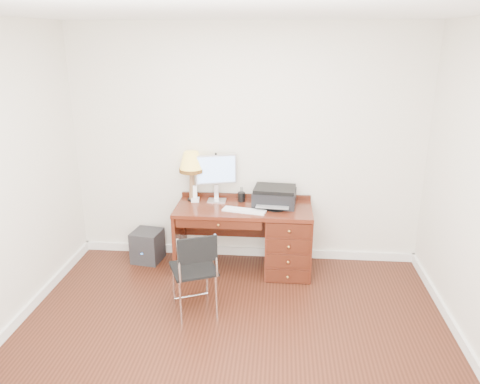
# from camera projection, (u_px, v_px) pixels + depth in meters

# --- Properties ---
(ground) EXTENTS (4.00, 4.00, 0.00)m
(ground) POSITION_uv_depth(u_px,v_px,m) (231.00, 343.00, 4.06)
(ground) COLOR black
(ground) RESTS_ON ground
(room_shell) EXTENTS (4.00, 4.00, 4.00)m
(room_shell) POSITION_uv_depth(u_px,v_px,m) (237.00, 300.00, 4.64)
(room_shell) COLOR silver
(room_shell) RESTS_ON ground
(desk) EXTENTS (1.50, 0.67, 0.75)m
(desk) POSITION_uv_depth(u_px,v_px,m) (272.00, 236.00, 5.23)
(desk) COLOR #541E11
(desk) RESTS_ON ground
(monitor) EXTENTS (0.46, 0.21, 0.54)m
(monitor) POSITION_uv_depth(u_px,v_px,m) (217.00, 172.00, 5.25)
(monitor) COLOR silver
(monitor) RESTS_ON desk
(keyboard) EXTENTS (0.48, 0.23, 0.02)m
(keyboard) POSITION_uv_depth(u_px,v_px,m) (244.00, 211.00, 5.02)
(keyboard) COLOR white
(keyboard) RESTS_ON desk
(mouse_pad) EXTENTS (0.22, 0.22, 0.04)m
(mouse_pad) POSITION_uv_depth(u_px,v_px,m) (276.00, 208.00, 5.09)
(mouse_pad) COLOR black
(mouse_pad) RESTS_ON desk
(printer) EXTENTS (0.50, 0.40, 0.21)m
(printer) POSITION_uv_depth(u_px,v_px,m) (275.00, 196.00, 5.18)
(printer) COLOR black
(printer) RESTS_ON desk
(leg_lamp) EXTENTS (0.28, 0.28, 0.57)m
(leg_lamp) POSITION_uv_depth(u_px,v_px,m) (191.00, 165.00, 5.23)
(leg_lamp) COLOR black
(leg_lamp) RESTS_ON desk
(phone) EXTENTS (0.10, 0.10, 0.19)m
(phone) POSITION_uv_depth(u_px,v_px,m) (195.00, 197.00, 5.30)
(phone) COLOR white
(phone) RESTS_ON desk
(pen_cup) EXTENTS (0.08, 0.08, 0.11)m
(pen_cup) POSITION_uv_depth(u_px,v_px,m) (241.00, 197.00, 5.31)
(pen_cup) COLOR black
(pen_cup) RESTS_ON desk
(chair) EXTENTS (0.53, 0.54, 0.85)m
(chair) POSITION_uv_depth(u_px,v_px,m) (192.00, 266.00, 4.33)
(chair) COLOR black
(chair) RESTS_ON ground
(equipment_box) EXTENTS (0.37, 0.37, 0.37)m
(equipment_box) POSITION_uv_depth(u_px,v_px,m) (148.00, 246.00, 5.52)
(equipment_box) COLOR black
(equipment_box) RESTS_ON ground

